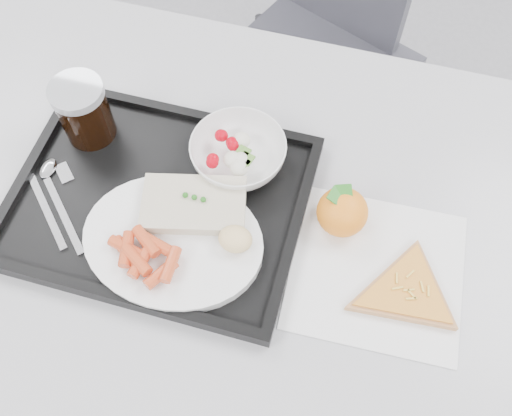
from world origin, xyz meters
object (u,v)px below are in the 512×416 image
Objects in this scene: dinner_plate at (173,241)px; salad_bowl at (238,153)px; cola_glass at (84,110)px; table at (229,234)px; tray at (159,201)px; chair at (320,24)px; pizza_slice at (406,292)px; tangerine at (342,212)px.

dinner_plate is 1.78× the size of salad_bowl.
cola_glass is (-0.20, 0.16, 0.05)m from dinner_plate.
dinner_plate is 0.26m from cola_glass.
cola_glass reaches higher than table.
chair is at bearing 79.29° from tray.
cola_glass is at bearing 148.55° from tray.
pizza_slice is at bearing -6.71° from tray.
chair is 2.07× the size of tray.
dinner_plate is (0.05, -0.07, 0.02)m from tray.
dinner_plate is at bearing -38.33° from cola_glass.
tangerine is (0.15, -0.64, 0.25)m from chair.
table is at bearing -17.67° from cola_glass.
cola_glass reaches higher than salad_bowl.
dinner_plate is at bearing -127.89° from table.
cola_glass is at bearing 173.40° from tangerine.
table is 0.14m from salad_bowl.
chair reaches higher than salad_bowl.
chair is 0.81m from pizza_slice.
cola_glass is (-0.26, 0.08, 0.14)m from table.
salad_bowl reaches higher than pizza_slice.
tangerine is at bearing 25.21° from dinner_plate.
pizza_slice is (0.27, -0.73, 0.22)m from chair.
salad_bowl is at bearing 72.73° from dinner_plate.
tray is at bearing -134.92° from salad_bowl.
tray is 0.08m from dinner_plate.
chair reaches higher than dinner_plate.
table is 0.13m from dinner_plate.
chair is 8.61× the size of cola_glass.
table is 0.69m from chair.
table is 0.13m from tray.
chair reaches higher than tangerine.
cola_glass reaches higher than pizza_slice.
pizza_slice is (0.29, -0.15, -0.03)m from salad_bowl.
dinner_plate is (-0.06, -0.08, 0.09)m from table.
table is at bearing 168.85° from pizza_slice.
salad_bowl is (-0.01, 0.09, 0.11)m from table.
table is 2.67× the size of tray.
tray is at bearing 126.55° from dinner_plate.
dinner_plate is 0.17m from salad_bowl.
cola_glass is at bearing -178.19° from salad_bowl.
tray is 0.40m from pizza_slice.
dinner_plate is (-0.08, -0.75, 0.24)m from chair.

